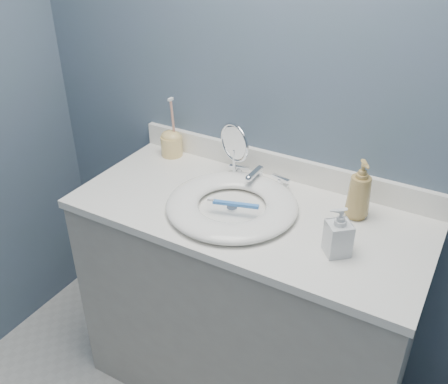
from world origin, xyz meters
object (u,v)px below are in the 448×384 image
Objects in this scene: soap_bottle_amber at (360,190)px; soap_bottle_clear at (339,231)px; toothbrush_holder at (171,142)px; makeup_mirror at (234,149)px.

soap_bottle_amber is 1.32× the size of soap_bottle_clear.
soap_bottle_clear is 0.85m from toothbrush_holder.
soap_bottle_clear is at bearing -5.35° from makeup_mirror.
makeup_mirror is 1.43× the size of soap_bottle_clear.
soap_bottle_amber is 0.82× the size of toothbrush_holder.
toothbrush_holder is at bearing 141.55° from soap_bottle_amber.
makeup_mirror is at bearing -7.93° from toothbrush_holder.
makeup_mirror is at bearing -157.65° from soap_bottle_clear.
soap_bottle_amber is at bearing 141.22° from soap_bottle_clear.
toothbrush_holder reaches higher than soap_bottle_clear.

